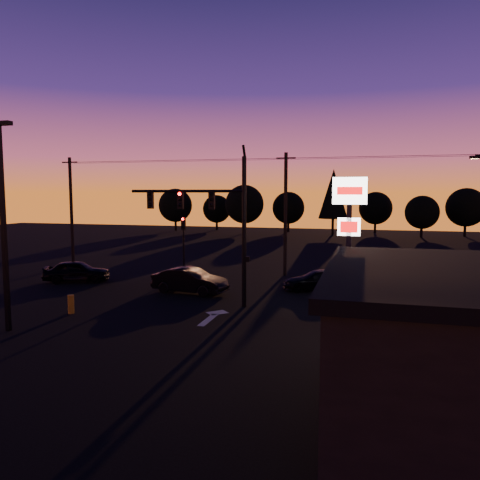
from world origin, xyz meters
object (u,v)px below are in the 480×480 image
object	(u,v)px
traffic_signal_mast	(215,215)
car_left	(77,271)
car_mid	(190,280)
car_right	(318,280)
pylon_sign	(349,220)
suv_parked	(462,346)
bollard	(71,304)
parking_lot_light	(3,212)
secondary_signal	(183,238)

from	to	relation	value
traffic_signal_mast	car_left	bearing A→B (deg)	161.33
car_mid	car_right	world-z (taller)	car_mid
pylon_sign	suv_parked	distance (m)	7.06
bollard	suv_parked	bearing A→B (deg)	-9.00
car_right	parking_lot_light	bearing A→B (deg)	-62.50
pylon_sign	bollard	bearing A→B (deg)	-175.18
car_left	car_mid	xyz separation A→B (m)	(8.81, -1.32, 0.02)
secondary_signal	car_right	bearing A→B (deg)	-12.21
secondary_signal	bollard	bearing A→B (deg)	-98.40
car_mid	car_right	xyz separation A→B (m)	(7.46, 2.87, -0.14)
traffic_signal_mast	car_mid	size ratio (longest dim) A/B	1.84
traffic_signal_mast	pylon_sign	world-z (taller)	traffic_signal_mast
pylon_sign	car_mid	xyz separation A→B (m)	(-9.59, 4.99, -4.14)
suv_parked	bollard	bearing A→B (deg)	162.30
car_right	suv_parked	xyz separation A→B (m)	(6.23, -11.81, 0.12)
car_mid	suv_parked	size ratio (longest dim) A/B	0.87
car_left	car_right	xyz separation A→B (m)	(16.26, 1.54, -0.11)
suv_parked	parking_lot_light	bearing A→B (deg)	172.95
traffic_signal_mast	parking_lot_light	world-z (taller)	parking_lot_light
secondary_signal	car_right	world-z (taller)	secondary_signal
car_mid	bollard	bearing A→B (deg)	155.17
bollard	car_right	size ratio (longest dim) A/B	0.22
traffic_signal_mast	car_right	bearing A→B (deg)	47.14
secondary_signal	car_right	distance (m)	10.34
bollard	car_left	size ratio (longest dim) A/B	0.22
car_mid	car_right	distance (m)	7.99
car_left	traffic_signal_mast	bearing A→B (deg)	-129.52
parking_lot_light	bollard	bearing A→B (deg)	75.66
car_right	bollard	bearing A→B (deg)	-69.43
pylon_sign	car_right	world-z (taller)	pylon_sign
parking_lot_light	suv_parked	distance (m)	19.15
car_left	car_right	distance (m)	16.34
car_right	car_mid	bearing A→B (deg)	-86.43
pylon_sign	bollard	world-z (taller)	pylon_sign
car_right	car_left	bearing A→B (deg)	-102.03
traffic_signal_mast	car_left	world-z (taller)	traffic_signal_mast
car_right	pylon_sign	bearing A→B (deg)	-2.28
traffic_signal_mast	bollard	xyz separation A→B (m)	(-6.55, -3.65, -4.46)
traffic_signal_mast	car_right	size ratio (longest dim) A/B	1.98
car_mid	suv_parked	xyz separation A→B (m)	(13.69, -8.95, -0.02)
secondary_signal	parking_lot_light	bearing A→B (deg)	-99.79
car_left	car_right	bearing A→B (deg)	-105.44
parking_lot_light	bollard	world-z (taller)	parking_lot_light
secondary_signal	suv_parked	distance (m)	21.41
traffic_signal_mast	bollard	distance (m)	8.72
pylon_sign	suv_parked	bearing A→B (deg)	-44.00
traffic_signal_mast	bollard	world-z (taller)	traffic_signal_mast
pylon_sign	car_left	world-z (taller)	pylon_sign
parking_lot_light	suv_parked	size ratio (longest dim) A/B	1.70
secondary_signal	car_mid	xyz separation A→B (m)	(2.41, -5.00, -2.09)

